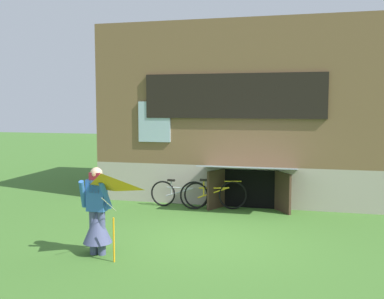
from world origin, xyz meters
The scene contains 6 objects.
ground_plane centered at (0.00, 0.00, 0.00)m, with size 60.00×60.00×0.00m, color #3D6B28.
log_house centered at (0.00, 5.26, 2.46)m, with size 7.79×5.64×4.92m.
person centered at (-1.75, -1.45, 0.67)m, with size 0.61×0.52×1.59m.
kite centered at (-1.39, -1.99, 1.21)m, with size 0.80×0.92×1.44m.
bicycle_yellow centered at (-0.43, 2.56, 0.38)m, with size 1.69×0.50×0.79m.
bicycle_silver centered at (-1.35, 2.60, 0.36)m, with size 1.61×0.09×0.73m.
Camera 1 is at (1.86, -8.79, 2.70)m, focal length 42.55 mm.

